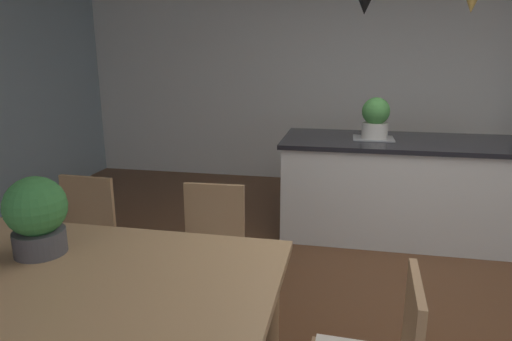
{
  "coord_description": "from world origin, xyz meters",
  "views": [
    {
      "loc": [
        -0.55,
        -2.66,
        1.64
      ],
      "look_at": [
        -1.1,
        0.05,
        0.92
      ],
      "focal_mm": 31.19,
      "sensor_mm": 36.0,
      "label": 1
    }
  ],
  "objects_px": {
    "chair_far_left": "(79,241)",
    "potted_plant_on_island": "(375,118)",
    "dining_table": "(47,284)",
    "kitchen_island": "(401,187)",
    "potted_plant_on_table": "(37,214)",
    "chair_far_right": "(210,252)"
  },
  "relations": [
    {
      "from": "chair_far_left",
      "to": "potted_plant_on_table",
      "type": "bearing_deg",
      "value": -66.99
    },
    {
      "from": "dining_table",
      "to": "kitchen_island",
      "type": "distance_m",
      "value": 3.15
    },
    {
      "from": "dining_table",
      "to": "kitchen_island",
      "type": "relative_size",
      "value": 0.91
    },
    {
      "from": "dining_table",
      "to": "kitchen_island",
      "type": "xyz_separation_m",
      "value": [
        1.74,
        2.61,
        -0.23
      ]
    },
    {
      "from": "chair_far_left",
      "to": "chair_far_right",
      "type": "relative_size",
      "value": 1.0
    },
    {
      "from": "dining_table",
      "to": "chair_far_left",
      "type": "bearing_deg",
      "value": 116.55
    },
    {
      "from": "chair_far_left",
      "to": "potted_plant_on_table",
      "type": "relative_size",
      "value": 2.4
    },
    {
      "from": "chair_far_right",
      "to": "potted_plant_on_table",
      "type": "xyz_separation_m",
      "value": [
        -0.57,
        -0.73,
        0.47
      ]
    },
    {
      "from": "dining_table",
      "to": "potted_plant_on_table",
      "type": "bearing_deg",
      "value": 130.9
    },
    {
      "from": "potted_plant_on_island",
      "to": "potted_plant_on_table",
      "type": "xyz_separation_m",
      "value": [
        -1.6,
        -2.46,
        -0.15
      ]
    },
    {
      "from": "chair_far_left",
      "to": "chair_far_right",
      "type": "bearing_deg",
      "value": -0.0
    },
    {
      "from": "kitchen_island",
      "to": "potted_plant_on_island",
      "type": "xyz_separation_m",
      "value": [
        -0.27,
        0.0,
        0.63
      ]
    },
    {
      "from": "dining_table",
      "to": "kitchen_island",
      "type": "bearing_deg",
      "value": 56.28
    },
    {
      "from": "kitchen_island",
      "to": "potted_plant_on_island",
      "type": "distance_m",
      "value": 0.68
    },
    {
      "from": "dining_table",
      "to": "chair_far_left",
      "type": "xyz_separation_m",
      "value": [
        -0.44,
        0.89,
        -0.22
      ]
    },
    {
      "from": "kitchen_island",
      "to": "potted_plant_on_island",
      "type": "relative_size",
      "value": 5.83
    },
    {
      "from": "dining_table",
      "to": "potted_plant_on_table",
      "type": "distance_m",
      "value": 0.32
    },
    {
      "from": "chair_far_right",
      "to": "dining_table",
      "type": "bearing_deg",
      "value": -116.54
    },
    {
      "from": "dining_table",
      "to": "chair_far_right",
      "type": "height_order",
      "value": "chair_far_right"
    },
    {
      "from": "chair_far_left",
      "to": "potted_plant_on_island",
      "type": "distance_m",
      "value": 2.65
    },
    {
      "from": "chair_far_left",
      "to": "kitchen_island",
      "type": "relative_size",
      "value": 0.4
    },
    {
      "from": "kitchen_island",
      "to": "potted_plant_on_island",
      "type": "height_order",
      "value": "potted_plant_on_island"
    }
  ]
}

